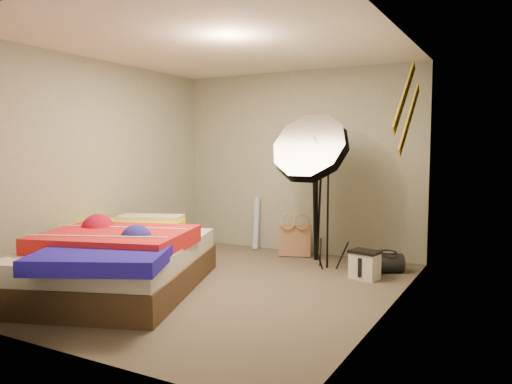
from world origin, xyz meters
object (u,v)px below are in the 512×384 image
Objects in this scene: camera_case at (365,266)px; camera_tripod at (316,206)px; wrapping_roll at (256,223)px; bed at (119,258)px; duffel_bag at (387,263)px; photo_umbrella at (312,151)px; tote_bag at (295,241)px.

camera_tripod reaches higher than camera_case.
camera_tripod reaches higher than wrapping_roll.
wrapping_roll is 2.53m from bed.
wrapping_roll is at bearing 134.40° from duffel_bag.
photo_umbrella is (-0.71, 0.18, 1.26)m from camera_case.
tote_bag is 0.21× the size of photo_umbrella.
wrapping_roll is at bearing 147.55° from photo_umbrella.
bed is at bearing -130.40° from camera_case.
duffel_bag is at bearing 14.42° from photo_umbrella.
photo_umbrella reaches higher than bed.
wrapping_roll is 2.09m from camera_case.
bed is 2.61m from camera_tripod.
tote_bag reaches higher than duffel_bag.
wrapping_roll reaches higher than camera_case.
tote_bag is at bearing 68.14° from bed.
tote_bag is 1.42× the size of camera_case.
bed is 1.32× the size of photo_umbrella.
camera_case is at bearing -50.35° from tote_bag.
tote_bag is 0.60m from camera_tripod.
wrapping_roll is 0.60× the size of camera_tripod.
camera_tripod is (-0.98, 0.24, 0.60)m from duffel_bag.
camera_case is at bearing -14.48° from photo_umbrella.
photo_umbrella is (1.15, -0.73, 1.04)m from wrapping_roll.
photo_umbrella is at bearing 177.65° from camera_case.
bed is (-0.93, -2.32, 0.11)m from tote_bag.
bed is (-2.09, -1.60, 0.17)m from camera_case.
tote_bag is 0.34× the size of camera_tripod.
bed is 2.11× the size of camera_tripod.
bed reaches higher than tote_bag.
camera_tripod is (1.26, 2.25, 0.38)m from bed.
duffel_bag is at bearing -14.24° from wrapping_roll.
tote_bag is 1.16× the size of duffel_bag.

